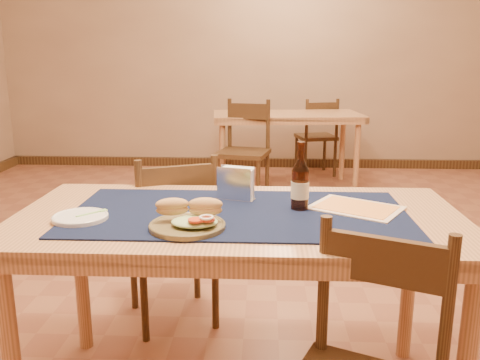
{
  "coord_description": "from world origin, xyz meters",
  "views": [
    {
      "loc": [
        0.09,
        -2.54,
        1.3
      ],
      "look_at": [
        0.0,
        -0.7,
        0.85
      ],
      "focal_mm": 38.0,
      "sensor_mm": 36.0,
      "label": 1
    }
  ],
  "objects_px": {
    "back_table": "(287,122)",
    "chair_main_far": "(173,237)",
    "main_table": "(239,235)",
    "sandwich_plate": "(189,220)",
    "beer_bottle": "(300,184)",
    "napkin_holder": "(236,184)"
  },
  "relations": [
    {
      "from": "back_table",
      "to": "chair_main_far",
      "type": "distance_m",
      "value": 2.83
    },
    {
      "from": "main_table",
      "to": "sandwich_plate",
      "type": "height_order",
      "value": "sandwich_plate"
    },
    {
      "from": "sandwich_plate",
      "to": "beer_bottle",
      "type": "xyz_separation_m",
      "value": [
        0.37,
        0.23,
        0.07
      ]
    },
    {
      "from": "chair_main_far",
      "to": "napkin_holder",
      "type": "relative_size",
      "value": 5.54
    },
    {
      "from": "sandwich_plate",
      "to": "napkin_holder",
      "type": "xyz_separation_m",
      "value": [
        0.13,
        0.34,
        0.03
      ]
    },
    {
      "from": "back_table",
      "to": "main_table",
      "type": "bearing_deg",
      "value": -95.31
    },
    {
      "from": "beer_bottle",
      "to": "napkin_holder",
      "type": "distance_m",
      "value": 0.27
    },
    {
      "from": "back_table",
      "to": "sandwich_plate",
      "type": "distance_m",
      "value": 3.52
    },
    {
      "from": "main_table",
      "to": "beer_bottle",
      "type": "xyz_separation_m",
      "value": [
        0.22,
        0.05,
        0.18
      ]
    },
    {
      "from": "main_table",
      "to": "back_table",
      "type": "relative_size",
      "value": 1.06
    },
    {
      "from": "back_table",
      "to": "napkin_holder",
      "type": "distance_m",
      "value": 3.17
    },
    {
      "from": "beer_bottle",
      "to": "chair_main_far",
      "type": "bearing_deg",
      "value": 137.98
    },
    {
      "from": "main_table",
      "to": "chair_main_far",
      "type": "distance_m",
      "value": 0.7
    },
    {
      "from": "main_table",
      "to": "sandwich_plate",
      "type": "distance_m",
      "value": 0.26
    },
    {
      "from": "back_table",
      "to": "napkin_holder",
      "type": "height_order",
      "value": "napkin_holder"
    },
    {
      "from": "back_table",
      "to": "chair_main_far",
      "type": "height_order",
      "value": "chair_main_far"
    },
    {
      "from": "back_table",
      "to": "napkin_holder",
      "type": "relative_size",
      "value": 9.66
    },
    {
      "from": "main_table",
      "to": "beer_bottle",
      "type": "distance_m",
      "value": 0.29
    },
    {
      "from": "chair_main_far",
      "to": "beer_bottle",
      "type": "xyz_separation_m",
      "value": [
        0.57,
        -0.51,
        0.4
      ]
    },
    {
      "from": "napkin_holder",
      "to": "sandwich_plate",
      "type": "bearing_deg",
      "value": -110.87
    },
    {
      "from": "main_table",
      "to": "back_table",
      "type": "height_order",
      "value": "same"
    },
    {
      "from": "sandwich_plate",
      "to": "main_table",
      "type": "bearing_deg",
      "value": 50.08
    }
  ]
}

